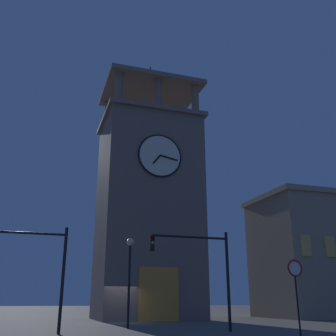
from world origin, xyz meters
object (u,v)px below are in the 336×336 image
Objects in this scene: street_lamp at (130,264)px; no_horn_sign at (295,275)px; clocktower at (148,208)px; traffic_signal_mid at (30,258)px; traffic_signal_near at (201,261)px.

street_lamp is 9.65m from no_horn_sign.
clocktower reaches higher than traffic_signal_mid.
traffic_signal_near is at bearing 172.33° from traffic_signal_mid.
traffic_signal_near is 1.00× the size of street_lamp.
no_horn_sign is at bearing 129.34° from traffic_signal_near.
traffic_signal_near is at bearing 127.63° from street_lamp.
street_lamp is at bearing -52.37° from traffic_signal_near.
traffic_signal_near is 8.53m from traffic_signal_mid.
clocktower is at bearing -110.27° from street_lamp.
traffic_signal_near reaches higher than traffic_signal_mid.
clocktower is 4.81× the size of street_lamp.
clocktower is 17.53m from traffic_signal_mid.
clocktower is at bearing -125.32° from traffic_signal_mid.
clocktower is 4.82× the size of traffic_signal_mid.
traffic_signal_near is 1.00× the size of traffic_signal_mid.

